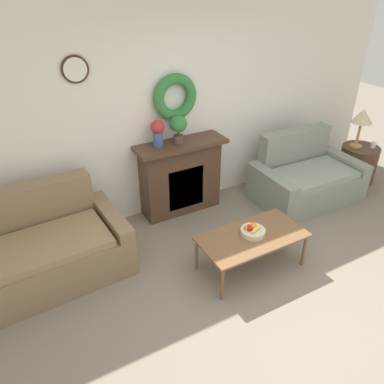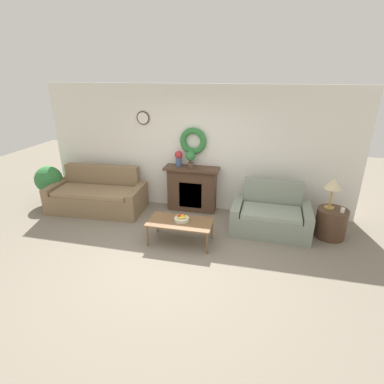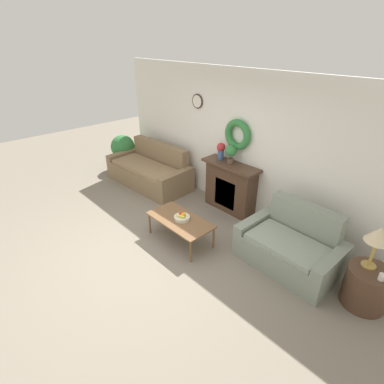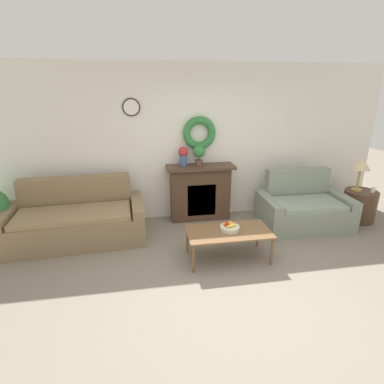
# 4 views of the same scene
# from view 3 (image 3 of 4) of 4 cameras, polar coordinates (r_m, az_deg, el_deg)

# --- Properties ---
(ground_plane) EXTENTS (16.00, 16.00, 0.00)m
(ground_plane) POSITION_cam_3_polar(r_m,az_deg,el_deg) (5.04, -9.20, -11.83)
(ground_plane) COLOR gray
(wall_back) EXTENTS (6.80, 0.19, 2.70)m
(wall_back) POSITION_cam_3_polar(r_m,az_deg,el_deg) (5.80, 9.31, 9.06)
(wall_back) COLOR white
(wall_back) RESTS_ON ground_plane
(fireplace) EXTENTS (1.19, 0.41, 1.00)m
(fireplace) POSITION_cam_3_polar(r_m,az_deg,el_deg) (5.99, 7.30, 1.00)
(fireplace) COLOR #4C3323
(fireplace) RESTS_ON ground_plane
(couch_left) EXTENTS (2.13, 1.08, 0.94)m
(couch_left) POSITION_cam_3_polar(r_m,az_deg,el_deg) (7.18, -7.94, 3.98)
(couch_left) COLOR #846B4C
(couch_left) RESTS_ON ground_plane
(loveseat_right) EXTENTS (1.50, 0.96, 0.93)m
(loveseat_right) POSITION_cam_3_polar(r_m,az_deg,el_deg) (4.90, 18.27, -9.80)
(loveseat_right) COLOR gray
(loveseat_right) RESTS_ON ground_plane
(coffee_table) EXTENTS (1.16, 0.60, 0.43)m
(coffee_table) POSITION_cam_3_polar(r_m,az_deg,el_deg) (5.08, -2.27, -5.55)
(coffee_table) COLOR brown
(coffee_table) RESTS_ON ground_plane
(fruit_bowl) EXTENTS (0.27, 0.27, 0.12)m
(fruit_bowl) POSITION_cam_3_polar(r_m,az_deg,el_deg) (5.04, -1.94, -4.75)
(fruit_bowl) COLOR beige
(fruit_bowl) RESTS_ON coffee_table
(side_table_by_loveseat) EXTENTS (0.56, 0.56, 0.56)m
(side_table_by_loveseat) POSITION_cam_3_polar(r_m,az_deg,el_deg) (4.66, 30.28, -15.37)
(side_table_by_loveseat) COLOR #4C3323
(side_table_by_loveseat) RESTS_ON ground_plane
(table_lamp) EXTENTS (0.31, 0.31, 0.59)m
(table_lamp) POSITION_cam_3_polar(r_m,az_deg,el_deg) (4.30, 32.01, -7.17)
(table_lamp) COLOR #B28E42
(table_lamp) RESTS_ON side_table_by_loveseat
(mug) EXTENTS (0.07, 0.07, 0.09)m
(mug) POSITION_cam_3_polar(r_m,az_deg,el_deg) (4.37, 32.42, -13.51)
(mug) COLOR silver
(mug) RESTS_ON side_table_by_loveseat
(vase_on_mantel_left) EXTENTS (0.17, 0.17, 0.34)m
(vase_on_mantel_left) POSITION_cam_3_polar(r_m,az_deg,el_deg) (5.90, 5.54, 7.98)
(vase_on_mantel_left) COLOR #3D5684
(vase_on_mantel_left) RESTS_ON fireplace
(potted_plant_on_mantel) EXTENTS (0.22, 0.22, 0.36)m
(potted_plant_on_mantel) POSITION_cam_3_polar(r_m,az_deg,el_deg) (5.71, 7.42, 7.52)
(potted_plant_on_mantel) COLOR brown
(potted_plant_on_mantel) RESTS_ON fireplace
(potted_plant_floor_by_couch) EXTENTS (0.62, 0.62, 0.90)m
(potted_plant_floor_by_couch) POSITION_cam_3_polar(r_m,az_deg,el_deg) (8.11, -13.02, 8.18)
(potted_plant_floor_by_couch) COLOR brown
(potted_plant_floor_by_couch) RESTS_ON ground_plane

